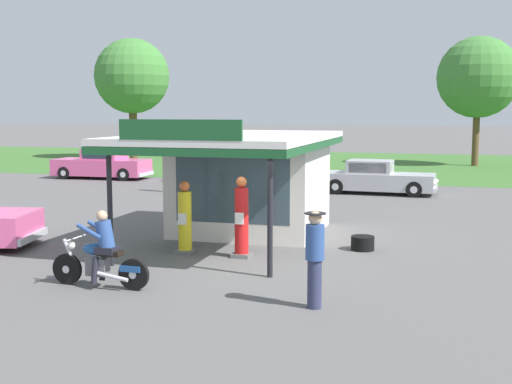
{
  "coord_description": "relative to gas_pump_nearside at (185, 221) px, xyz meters",
  "views": [
    {
      "loc": [
        4.25,
        -14.01,
        3.55
      ],
      "look_at": [
        -0.53,
        2.59,
        1.4
      ],
      "focal_mm": 45.75,
      "sensor_mm": 36.0,
      "label": 1
    }
  ],
  "objects": [
    {
      "name": "parked_car_back_row_far_left",
      "position": [
        -4.22,
        15.74,
        -0.19
      ],
      "size": [
        5.82,
        3.09,
        1.41
      ],
      "color": "black",
      "rests_on": "ground"
    },
    {
      "name": "service_station_kiosk",
      "position": [
        0.74,
        2.98,
        0.86
      ],
      "size": [
        4.69,
        7.59,
        3.37
      ],
      "color": "silver",
      "rests_on": "ground"
    },
    {
      "name": "grass_verge_strip",
      "position": [
        1.89,
        29.1,
        -0.83
      ],
      "size": [
        120.0,
        24.0,
        0.01
      ],
      "primitive_type": "cube",
      "color": "#3D6B2D",
      "rests_on": "ground"
    },
    {
      "name": "motorcycle_with_rider",
      "position": [
        -0.43,
        -3.4,
        -0.18
      ],
      "size": [
        2.17,
        0.7,
        1.58
      ],
      "color": "black",
      "rests_on": "ground"
    },
    {
      "name": "bystander_standing_back_lot",
      "position": [
        3.98,
        -3.58,
        0.12
      ],
      "size": [
        0.39,
        0.39,
        1.77
      ],
      "color": "#2D3351",
      "rests_on": "ground"
    },
    {
      "name": "tree_oak_left",
      "position": [
        -16.16,
        29.59,
        5.13
      ],
      "size": [
        5.52,
        5.52,
        8.87
      ],
      "color": "brown",
      "rests_on": "ground"
    },
    {
      "name": "bystander_leaning_by_kiosk",
      "position": [
        -5.57,
        11.49,
        0.03
      ],
      "size": [
        0.34,
        0.34,
        1.64
      ],
      "color": "brown",
      "rests_on": "ground"
    },
    {
      "name": "tree_oak_far_left",
      "position": [
        8.13,
        29.8,
        4.85
      ],
      "size": [
        5.22,
        5.22,
        8.31
      ],
      "color": "brown",
      "rests_on": "ground"
    },
    {
      "name": "spare_tire_stack",
      "position": [
        4.22,
        1.65,
        -0.65
      ],
      "size": [
        0.6,
        0.6,
        0.36
      ],
      "color": "black",
      "rests_on": "ground"
    },
    {
      "name": "parked_car_back_row_centre_right",
      "position": [
        -11.19,
        15.83,
        -0.12
      ],
      "size": [
        5.25,
        2.06,
        1.58
      ],
      "color": "#E55993",
      "rests_on": "ground"
    },
    {
      "name": "gas_pump_offside",
      "position": [
        1.48,
        0.0,
        0.07
      ],
      "size": [
        0.44,
        0.44,
        1.98
      ],
      "color": "slate",
      "rests_on": "ground"
    },
    {
      "name": "gas_pump_nearside",
      "position": [
        0.0,
        0.0,
        0.0
      ],
      "size": [
        0.44,
        0.44,
        1.84
      ],
      "color": "slate",
      "rests_on": "ground"
    },
    {
      "name": "ground_plane",
      "position": [
        1.89,
        -0.9,
        -0.83
      ],
      "size": [
        300.0,
        300.0,
        0.0
      ],
      "primitive_type": "plane",
      "color": "#5B5959"
    },
    {
      "name": "parked_car_back_row_centre_left",
      "position": [
        3.37,
        13.45,
        -0.19
      ],
      "size": [
        5.1,
        2.05,
        1.44
      ],
      "color": "#B7B7BC",
      "rests_on": "ground"
    }
  ]
}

